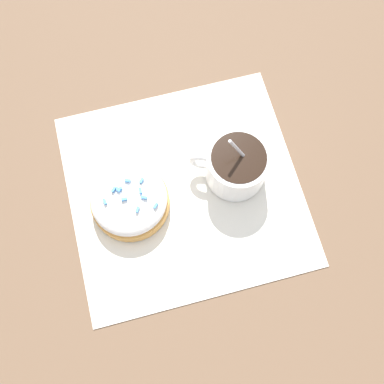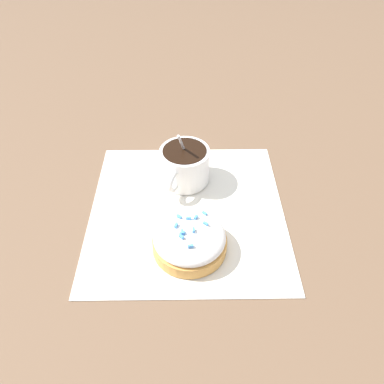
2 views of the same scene
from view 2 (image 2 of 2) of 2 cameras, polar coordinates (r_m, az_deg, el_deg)
The scene contains 4 objects.
ground_plane at distance 0.57m, azimuth -0.75°, elevation -2.91°, with size 3.00×3.00×0.00m, color brown.
paper_napkin at distance 0.57m, azimuth -0.75°, elevation -2.81°, with size 0.31×0.30×0.00m.
coffee_cup at distance 0.60m, azimuth -1.07°, elevation 4.23°, with size 0.10×0.08×0.10m.
frosted_pastry at distance 0.51m, azimuth -0.70°, elevation -7.24°, with size 0.10×0.10×0.04m.
Camera 2 is at (0.39, -0.02, 0.41)m, focal length 35.00 mm.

